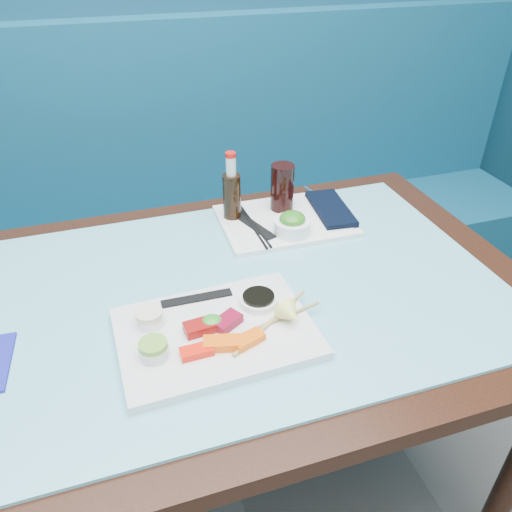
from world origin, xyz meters
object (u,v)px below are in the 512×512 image
object	(u,v)px
serving_tray	(285,221)
cola_glass	(282,188)
seaweed_bowl	(292,227)
sashimi_plate	(216,333)
cola_bottle_body	(232,199)
booth_bench	(176,242)
dining_table	(230,321)

from	to	relation	value
serving_tray	cola_glass	world-z (taller)	cola_glass
seaweed_bowl	sashimi_plate	bearing A→B (deg)	-132.55
cola_bottle_body	sashimi_plate	bearing A→B (deg)	-109.76
booth_bench	serving_tray	size ratio (longest dim) A/B	8.66
sashimi_plate	seaweed_bowl	xyz separation A→B (m)	(0.28, 0.30, 0.02)
dining_table	sashimi_plate	distance (m)	0.18
booth_bench	seaweed_bowl	xyz separation A→B (m)	(0.22, -0.67, 0.42)
cola_glass	cola_bottle_body	size ratio (longest dim) A/B	0.96
booth_bench	seaweed_bowl	size ratio (longest dim) A/B	31.78
seaweed_bowl	cola_bottle_body	size ratio (longest dim) A/B	0.69
cola_glass	cola_bottle_body	xyz separation A→B (m)	(-0.14, -0.00, -0.01)
cola_bottle_body	booth_bench	bearing A→B (deg)	99.56
sashimi_plate	serving_tray	world-z (taller)	sashimi_plate
sashimi_plate	cola_bottle_body	distance (m)	0.46
serving_tray	cola_glass	size ratio (longest dim) A/B	2.63
booth_bench	cola_glass	bearing A→B (deg)	-66.57
dining_table	cola_bottle_body	world-z (taller)	cola_bottle_body
booth_bench	cola_glass	size ratio (longest dim) A/B	22.76
cola_bottle_body	seaweed_bowl	bearing A→B (deg)	-45.94
serving_tray	seaweed_bowl	distance (m)	0.08
dining_table	sashimi_plate	world-z (taller)	sashimi_plate
seaweed_bowl	dining_table	bearing A→B (deg)	-142.59
dining_table	cola_glass	distance (m)	0.41
cola_glass	serving_tray	bearing A→B (deg)	-100.30
cola_glass	cola_bottle_body	distance (m)	0.14
sashimi_plate	cola_glass	size ratio (longest dim) A/B	2.88
sashimi_plate	serving_tray	xyz separation A→B (m)	(0.29, 0.38, -0.00)
sashimi_plate	cola_bottle_body	world-z (taller)	cola_bottle_body
sashimi_plate	dining_table	bearing A→B (deg)	63.49
sashimi_plate	booth_bench	bearing A→B (deg)	84.27
serving_tray	dining_table	bearing A→B (deg)	-132.18
serving_tray	seaweed_bowl	world-z (taller)	seaweed_bowl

